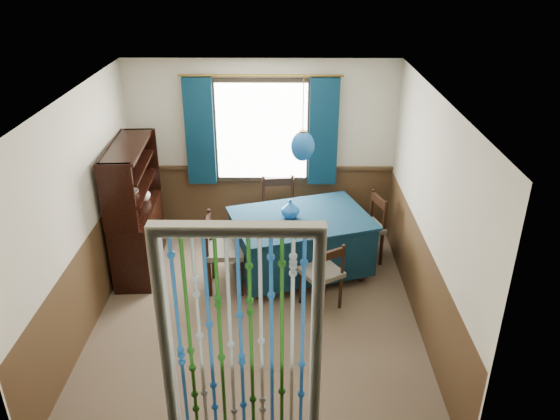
{
  "coord_description": "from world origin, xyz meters",
  "views": [
    {
      "loc": [
        0.31,
        -5.03,
        3.79
      ],
      "look_at": [
        0.26,
        0.61,
        1.04
      ],
      "focal_mm": 35.0,
      "sensor_mm": 36.0,
      "label": 1
    }
  ],
  "objects_px": {
    "bowl_shelf": "(131,192)",
    "sideboard": "(137,227)",
    "dining_table": "(301,241)",
    "chair_far": "(279,211)",
    "chair_left": "(223,250)",
    "vase_table": "(290,209)",
    "vase_sideboard": "(143,193)",
    "chair_near": "(323,273)",
    "chair_right": "(366,227)",
    "pendant_lamp": "(302,146)"
  },
  "relations": [
    {
      "from": "dining_table",
      "to": "chair_far",
      "type": "xyz_separation_m",
      "value": [
        -0.28,
        0.72,
        0.06
      ]
    },
    {
      "from": "chair_right",
      "to": "vase_sideboard",
      "type": "distance_m",
      "value": 2.91
    },
    {
      "from": "pendant_lamp",
      "to": "vase_sideboard",
      "type": "relative_size",
      "value": 4.71
    },
    {
      "from": "chair_left",
      "to": "vase_table",
      "type": "relative_size",
      "value": 4.45
    },
    {
      "from": "chair_near",
      "to": "bowl_shelf",
      "type": "xyz_separation_m",
      "value": [
        -2.24,
        0.62,
        0.72
      ]
    },
    {
      "from": "dining_table",
      "to": "chair_near",
      "type": "relative_size",
      "value": 2.28
    },
    {
      "from": "chair_right",
      "to": "bowl_shelf",
      "type": "xyz_separation_m",
      "value": [
        -2.87,
        -0.44,
        0.68
      ]
    },
    {
      "from": "chair_left",
      "to": "chair_right",
      "type": "bearing_deg",
      "value": 108.77
    },
    {
      "from": "chair_left",
      "to": "sideboard",
      "type": "height_order",
      "value": "sideboard"
    },
    {
      "from": "chair_near",
      "to": "chair_right",
      "type": "height_order",
      "value": "chair_right"
    },
    {
      "from": "chair_far",
      "to": "sideboard",
      "type": "height_order",
      "value": "sideboard"
    },
    {
      "from": "chair_near",
      "to": "chair_far",
      "type": "relative_size",
      "value": 0.87
    },
    {
      "from": "dining_table",
      "to": "bowl_shelf",
      "type": "relative_size",
      "value": 10.25
    },
    {
      "from": "chair_right",
      "to": "vase_table",
      "type": "xyz_separation_m",
      "value": [
        -0.99,
        -0.34,
        0.41
      ]
    },
    {
      "from": "dining_table",
      "to": "chair_far",
      "type": "height_order",
      "value": "chair_far"
    },
    {
      "from": "chair_near",
      "to": "vase_table",
      "type": "height_order",
      "value": "vase_table"
    },
    {
      "from": "bowl_shelf",
      "to": "vase_sideboard",
      "type": "distance_m",
      "value": 0.53
    },
    {
      "from": "sideboard",
      "to": "vase_table",
      "type": "distance_m",
      "value": 1.97
    },
    {
      "from": "chair_far",
      "to": "chair_right",
      "type": "relative_size",
      "value": 1.06
    },
    {
      "from": "dining_table",
      "to": "chair_far",
      "type": "relative_size",
      "value": 1.98
    },
    {
      "from": "dining_table",
      "to": "chair_left",
      "type": "xyz_separation_m",
      "value": [
        -0.94,
        -0.33,
        0.05
      ]
    },
    {
      "from": "pendant_lamp",
      "to": "chair_left",
      "type": "bearing_deg",
      "value": -160.4
    },
    {
      "from": "dining_table",
      "to": "pendant_lamp",
      "type": "xyz_separation_m",
      "value": [
        0.0,
        -0.0,
        1.25
      ]
    },
    {
      "from": "chair_near",
      "to": "pendant_lamp",
      "type": "bearing_deg",
      "value": 75.98
    },
    {
      "from": "bowl_shelf",
      "to": "sideboard",
      "type": "bearing_deg",
      "value": 104.54
    },
    {
      "from": "vase_table",
      "to": "bowl_shelf",
      "type": "height_order",
      "value": "bowl_shelf"
    },
    {
      "from": "vase_table",
      "to": "bowl_shelf",
      "type": "relative_size",
      "value": 1.15
    },
    {
      "from": "dining_table",
      "to": "vase_table",
      "type": "relative_size",
      "value": 8.9
    },
    {
      "from": "bowl_shelf",
      "to": "dining_table",
      "type": "bearing_deg",
      "value": 3.18
    },
    {
      "from": "dining_table",
      "to": "chair_right",
      "type": "xyz_separation_m",
      "value": [
        0.86,
        0.33,
        0.03
      ]
    },
    {
      "from": "chair_near",
      "to": "vase_table",
      "type": "distance_m",
      "value": 0.93
    },
    {
      "from": "chair_far",
      "to": "pendant_lamp",
      "type": "height_order",
      "value": "pendant_lamp"
    },
    {
      "from": "dining_table",
      "to": "pendant_lamp",
      "type": "height_order",
      "value": "pendant_lamp"
    },
    {
      "from": "dining_table",
      "to": "pendant_lamp",
      "type": "relative_size",
      "value": 1.98
    },
    {
      "from": "chair_far",
      "to": "chair_right",
      "type": "bearing_deg",
      "value": 154.59
    },
    {
      "from": "vase_table",
      "to": "chair_far",
      "type": "bearing_deg",
      "value": 100.99
    },
    {
      "from": "dining_table",
      "to": "vase_sideboard",
      "type": "height_order",
      "value": "vase_sideboard"
    },
    {
      "from": "sideboard",
      "to": "pendant_lamp",
      "type": "height_order",
      "value": "pendant_lamp"
    },
    {
      "from": "vase_table",
      "to": "chair_left",
      "type": "bearing_deg",
      "value": -158.04
    },
    {
      "from": "chair_near",
      "to": "chair_far",
      "type": "height_order",
      "value": "chair_far"
    },
    {
      "from": "vase_sideboard",
      "to": "dining_table",
      "type": "bearing_deg",
      "value": -10.47
    },
    {
      "from": "sideboard",
      "to": "chair_near",
      "type": "bearing_deg",
      "value": -23.78
    },
    {
      "from": "dining_table",
      "to": "sideboard",
      "type": "height_order",
      "value": "sideboard"
    },
    {
      "from": "chair_near",
      "to": "dining_table",
      "type": "bearing_deg",
      "value": 75.98
    },
    {
      "from": "pendant_lamp",
      "to": "vase_table",
      "type": "relative_size",
      "value": 4.5
    },
    {
      "from": "dining_table",
      "to": "chair_near",
      "type": "bearing_deg",
      "value": -90.9
    },
    {
      "from": "sideboard",
      "to": "pendant_lamp",
      "type": "distance_m",
      "value": 2.36
    },
    {
      "from": "chair_near",
      "to": "chair_right",
      "type": "relative_size",
      "value": 0.92
    },
    {
      "from": "chair_near",
      "to": "chair_right",
      "type": "distance_m",
      "value": 1.24
    },
    {
      "from": "chair_right",
      "to": "vase_sideboard",
      "type": "bearing_deg",
      "value": 71.72
    }
  ]
}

